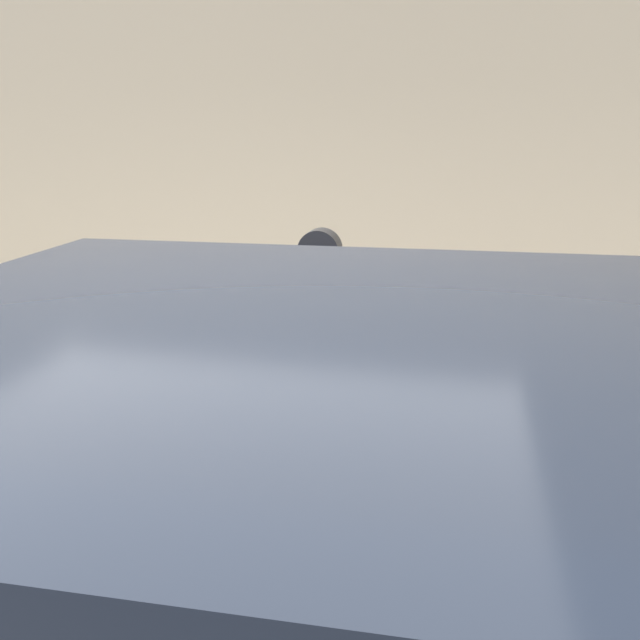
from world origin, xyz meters
TOP-DOWN VIEW (x-y plane):
  - sidewalk at (0.00, 2.20)m, footprint 24.00×2.80m
  - building_facade at (0.00, 4.14)m, footprint 24.00×0.30m
  - parking_meter at (0.23, 1.26)m, footprint 0.21×0.15m

SIDE VIEW (x-z plane):
  - sidewalk at x=0.00m, z-range 0.00..0.14m
  - parking_meter at x=0.23m, z-range 0.44..1.91m
  - building_facade at x=0.00m, z-range 0.00..5.31m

